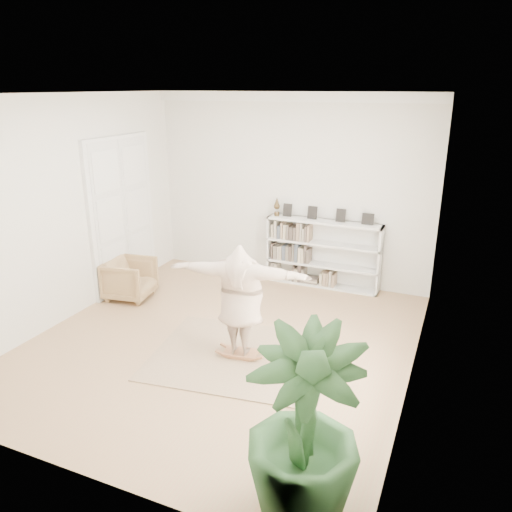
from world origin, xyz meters
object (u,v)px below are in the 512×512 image
at_px(bookshelf, 322,254).
at_px(houseplant, 303,427).
at_px(armchair, 130,279).
at_px(person, 240,298).
at_px(rocker_board, 241,353).

relative_size(bookshelf, houseplant, 1.21).
height_order(armchair, houseplant, houseplant).
xyz_separation_m(armchair, person, (2.75, -1.15, 0.56)).
bearing_deg(armchair, person, -121.32).
height_order(rocker_board, houseplant, houseplant).
bearing_deg(person, armchair, -30.33).
xyz_separation_m(armchair, houseplant, (4.40, -3.41, 0.54)).
height_order(armchair, rocker_board, armchair).
xyz_separation_m(armchair, rocker_board, (2.75, -1.15, -0.30)).
bearing_deg(person, bookshelf, -103.08).
height_order(rocker_board, person, person).
relative_size(bookshelf, person, 1.11).
bearing_deg(person, houseplant, 118.34).
bearing_deg(rocker_board, person, 0.00).
bearing_deg(houseplant, bookshelf, 104.19).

